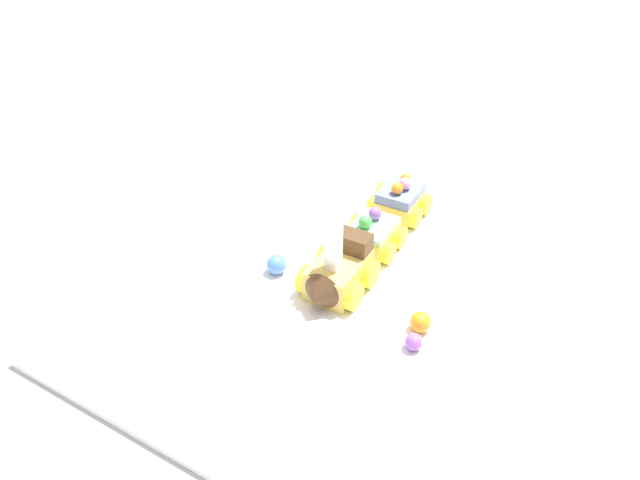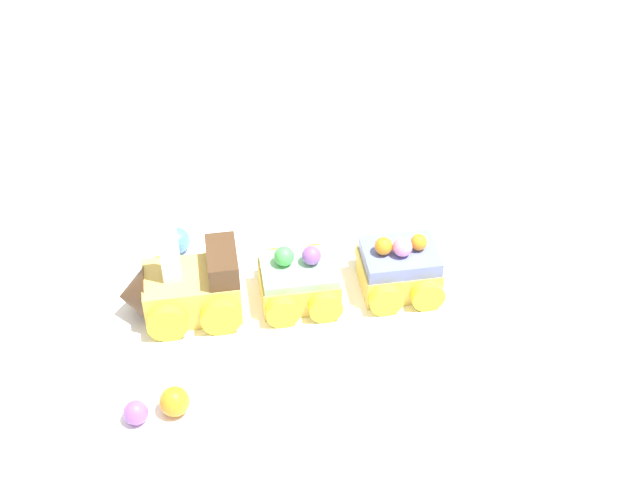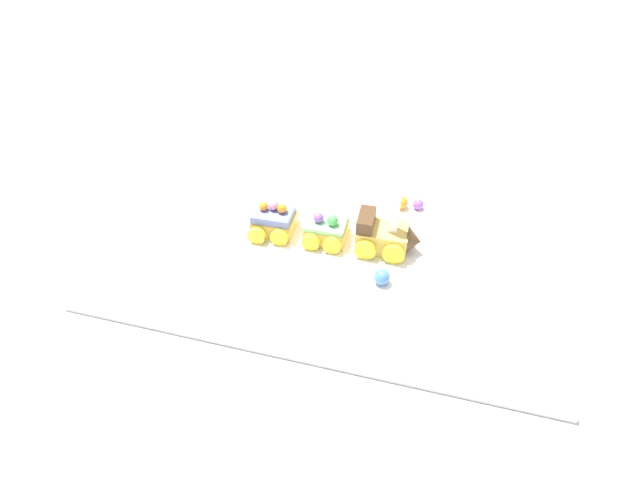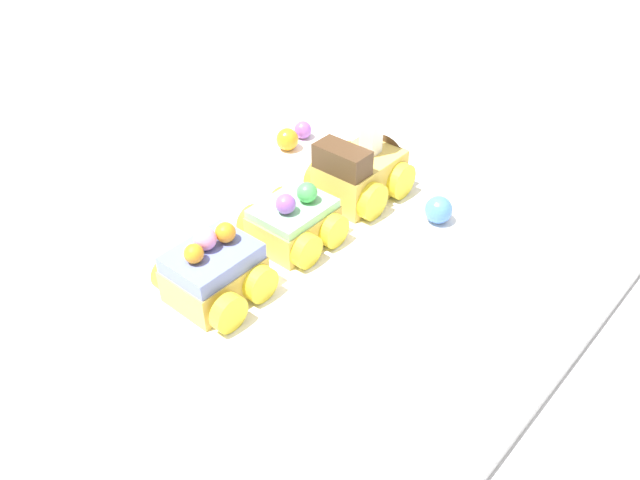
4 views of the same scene
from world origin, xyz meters
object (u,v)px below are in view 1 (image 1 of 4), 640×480
(cake_car_mint, at_px, (372,235))
(gumball_blue, at_px, (276,264))
(cake_train_locomotive, at_px, (336,274))
(gumball_orange, at_px, (420,322))
(cake_car_blueberry, at_px, (400,201))
(gumball_purple, at_px, (414,342))

(cake_car_mint, height_order, gumball_blue, cake_car_mint)
(gumball_blue, bearing_deg, cake_car_mint, 143.98)
(cake_train_locomotive, height_order, gumball_orange, cake_train_locomotive)
(gumball_orange, bearing_deg, gumball_blue, -91.13)
(gumball_orange, relative_size, gumball_blue, 0.95)
(cake_car_mint, height_order, cake_car_blueberry, cake_car_blueberry)
(gumball_orange, height_order, gumball_blue, gumball_blue)
(cake_car_mint, distance_m, cake_car_blueberry, 0.10)
(cake_car_mint, height_order, gumball_purple, cake_car_mint)
(gumball_purple, bearing_deg, gumball_orange, -170.14)
(gumball_orange, bearing_deg, cake_car_mint, -133.69)
(gumball_orange, bearing_deg, gumball_purple, 9.86)
(gumball_orange, bearing_deg, cake_car_blueberry, -149.64)
(cake_car_mint, distance_m, gumball_orange, 0.17)
(cake_car_mint, bearing_deg, gumball_orange, 44.80)
(cake_train_locomotive, relative_size, gumball_orange, 4.36)
(cake_car_blueberry, distance_m, gumball_purple, 0.28)
(gumball_purple, bearing_deg, cake_car_mint, -139.26)
(gumball_purple, bearing_deg, gumball_blue, -99.61)
(gumball_blue, bearing_deg, cake_car_blueberry, 159.02)
(cake_train_locomotive, relative_size, gumball_purple, 5.35)
(cake_car_blueberry, bearing_deg, cake_train_locomotive, -0.04)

